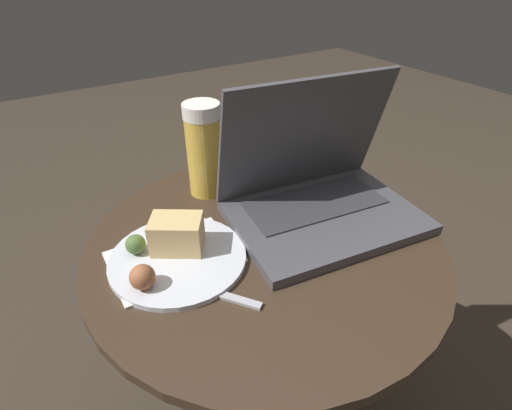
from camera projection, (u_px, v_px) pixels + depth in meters
name	position (u px, v px, depth m)	size (l,w,h in m)	color
table	(264.00, 313.00, 0.77)	(0.60, 0.60, 0.57)	black
napkin	(174.00, 257.00, 0.63)	(0.20, 0.14, 0.00)	white
laptop	(318.00, 190.00, 0.71)	(0.35, 0.28, 0.24)	#47474C
beer_glass	(204.00, 150.00, 0.75)	(0.07, 0.07, 0.18)	gold
snack_plate	(174.00, 251.00, 0.62)	(0.21, 0.21, 0.06)	silver
fork	(190.00, 285.00, 0.58)	(0.13, 0.17, 0.00)	#B2B2B7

